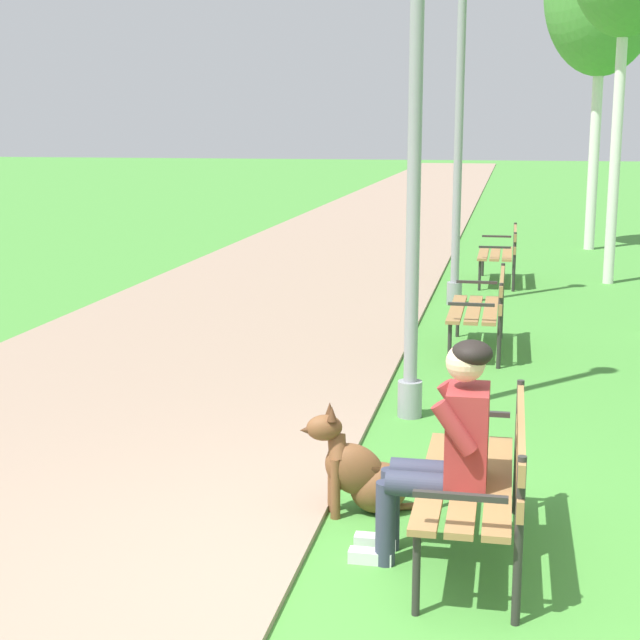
{
  "coord_description": "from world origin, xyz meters",
  "views": [
    {
      "loc": [
        0.77,
        -4.53,
        2.36
      ],
      "look_at": [
        -0.63,
        2.54,
        0.9
      ],
      "focal_mm": 54.54,
      "sensor_mm": 36.0,
      "label": 1
    }
  ],
  "objects_px": {
    "park_bench_mid": "(483,304)",
    "dog_brown": "(362,473)",
    "lamp_post_near": "(415,115)",
    "park_bench_near": "(485,471)",
    "person_seated_on_near_bench": "(447,443)",
    "lamp_post_mid": "(459,119)",
    "park_bench_far": "(502,250)"
  },
  "relations": [
    {
      "from": "park_bench_far",
      "to": "person_seated_on_near_bench",
      "type": "xyz_separation_m",
      "value": [
        -0.17,
        -9.65,
        0.17
      ]
    },
    {
      "from": "dog_brown",
      "to": "lamp_post_near",
      "type": "bearing_deg",
      "value": 87.86
    },
    {
      "from": "dog_brown",
      "to": "person_seated_on_near_bench",
      "type": "bearing_deg",
      "value": -46.65
    },
    {
      "from": "park_bench_far",
      "to": "park_bench_mid",
      "type": "bearing_deg",
      "value": -91.64
    },
    {
      "from": "person_seated_on_near_bench",
      "to": "lamp_post_near",
      "type": "relative_size",
      "value": 0.27
    },
    {
      "from": "park_bench_near",
      "to": "lamp_post_near",
      "type": "bearing_deg",
      "value": 104.61
    },
    {
      "from": "dog_brown",
      "to": "lamp_post_mid",
      "type": "height_order",
      "value": "lamp_post_mid"
    },
    {
      "from": "park_bench_mid",
      "to": "dog_brown",
      "type": "relative_size",
      "value": 1.86
    },
    {
      "from": "lamp_post_near",
      "to": "dog_brown",
      "type": "bearing_deg",
      "value": -92.14
    },
    {
      "from": "park_bench_near",
      "to": "person_seated_on_near_bench",
      "type": "height_order",
      "value": "person_seated_on_near_bench"
    },
    {
      "from": "dog_brown",
      "to": "lamp_post_near",
      "type": "distance_m",
      "value": 2.99
    },
    {
      "from": "park_bench_near",
      "to": "dog_brown",
      "type": "xyz_separation_m",
      "value": [
        -0.75,
        0.52,
        -0.25
      ]
    },
    {
      "from": "park_bench_mid",
      "to": "lamp_post_near",
      "type": "distance_m",
      "value": 3.15
    },
    {
      "from": "park_bench_far",
      "to": "lamp_post_near",
      "type": "distance_m",
      "value": 7.3
    },
    {
      "from": "park_bench_far",
      "to": "person_seated_on_near_bench",
      "type": "bearing_deg",
      "value": -91.01
    },
    {
      "from": "park_bench_mid",
      "to": "lamp_post_mid",
      "type": "xyz_separation_m",
      "value": [
        -0.46,
        2.68,
        1.91
      ]
    },
    {
      "from": "lamp_post_near",
      "to": "lamp_post_mid",
      "type": "relative_size",
      "value": 1.0
    },
    {
      "from": "park_bench_near",
      "to": "lamp_post_mid",
      "type": "xyz_separation_m",
      "value": [
        -0.62,
        7.71,
        1.91
      ]
    },
    {
      "from": "person_seated_on_near_bench",
      "to": "lamp_post_mid",
      "type": "xyz_separation_m",
      "value": [
        -0.42,
        7.77,
        1.74
      ]
    },
    {
      "from": "dog_brown",
      "to": "lamp_post_near",
      "type": "height_order",
      "value": "lamp_post_near"
    },
    {
      "from": "dog_brown",
      "to": "park_bench_far",
      "type": "bearing_deg",
      "value": 85.5
    },
    {
      "from": "park_bench_mid",
      "to": "dog_brown",
      "type": "height_order",
      "value": "park_bench_mid"
    },
    {
      "from": "park_bench_near",
      "to": "person_seated_on_near_bench",
      "type": "bearing_deg",
      "value": -164.1
    },
    {
      "from": "dog_brown",
      "to": "park_bench_mid",
      "type": "bearing_deg",
      "value": 82.64
    },
    {
      "from": "park_bench_mid",
      "to": "lamp_post_mid",
      "type": "relative_size",
      "value": 0.32
    },
    {
      "from": "dog_brown",
      "to": "lamp_post_mid",
      "type": "distance_m",
      "value": 7.52
    },
    {
      "from": "park_bench_near",
      "to": "person_seated_on_near_bench",
      "type": "distance_m",
      "value": 0.27
    },
    {
      "from": "person_seated_on_near_bench",
      "to": "dog_brown",
      "type": "xyz_separation_m",
      "value": [
        -0.54,
        0.58,
        -0.42
      ]
    },
    {
      "from": "park_bench_mid",
      "to": "dog_brown",
      "type": "bearing_deg",
      "value": -97.36
    },
    {
      "from": "dog_brown",
      "to": "lamp_post_near",
      "type": "xyz_separation_m",
      "value": [
        0.08,
        2.07,
        2.17
      ]
    },
    {
      "from": "park_bench_far",
      "to": "person_seated_on_near_bench",
      "type": "distance_m",
      "value": 9.66
    },
    {
      "from": "park_bench_mid",
      "to": "lamp_post_near",
      "type": "xyz_separation_m",
      "value": [
        -0.51,
        -2.45,
        1.91
      ]
    }
  ]
}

